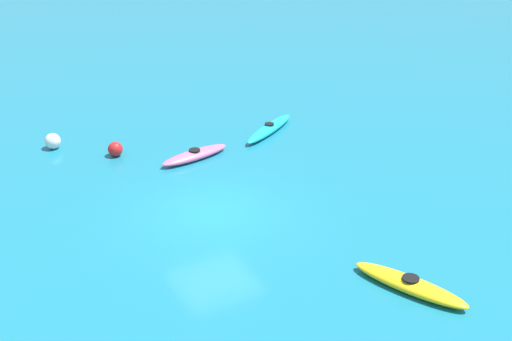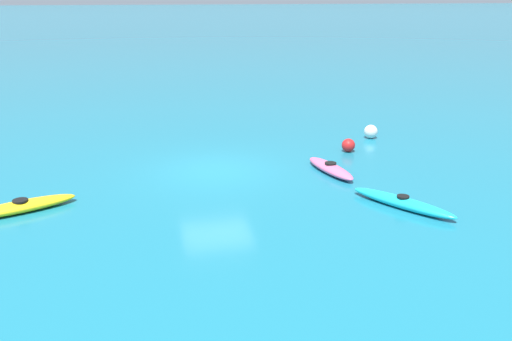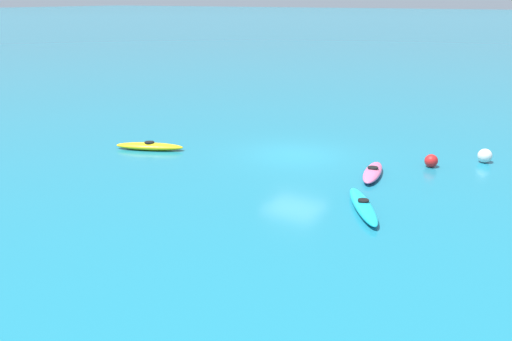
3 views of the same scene
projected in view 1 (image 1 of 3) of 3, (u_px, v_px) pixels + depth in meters
ground_plane at (213, 213)px, 21.05m from camera, size 600.00×600.00×0.00m
kayak_pink at (195, 155)px, 24.54m from camera, size 1.13×2.76×0.37m
kayak_yellow at (410, 285)px, 17.35m from camera, size 3.10×1.79×0.37m
kayak_cyan at (269, 129)px, 26.80m from camera, size 2.25×3.12×0.37m
buoy_white at (53, 141)px, 25.35m from camera, size 0.58×0.58×0.58m
buoy_red at (115, 149)px, 24.75m from camera, size 0.53×0.53×0.53m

